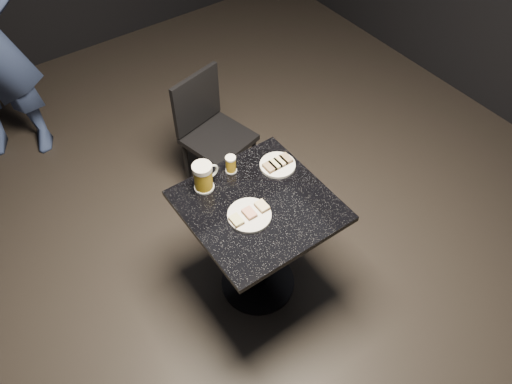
# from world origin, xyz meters

# --- Properties ---
(floor) EXTENTS (6.00, 6.00, 0.00)m
(floor) POSITION_xyz_m (0.00, 0.00, 0.00)
(floor) COLOR black
(floor) RESTS_ON ground
(plate_large) EXTENTS (0.21, 0.21, 0.01)m
(plate_large) POSITION_xyz_m (-0.08, -0.04, 0.76)
(plate_large) COLOR white
(plate_large) RESTS_ON table
(plate_small) EXTENTS (0.19, 0.19, 0.01)m
(plate_small) POSITION_xyz_m (0.23, 0.15, 0.76)
(plate_small) COLOR white
(plate_small) RESTS_ON table
(table) EXTENTS (0.70, 0.70, 0.75)m
(table) POSITION_xyz_m (0.00, 0.00, 0.51)
(table) COLOR black
(table) RESTS_ON floor
(beer_mug) EXTENTS (0.15, 0.10, 0.16)m
(beer_mug) POSITION_xyz_m (-0.16, 0.25, 0.83)
(beer_mug) COLOR silver
(beer_mug) RESTS_ON table
(beer_tumbler) EXTENTS (0.06, 0.06, 0.10)m
(beer_tumbler) POSITION_xyz_m (0.02, 0.27, 0.80)
(beer_tumbler) COLOR silver
(beer_tumbler) RESTS_ON table
(chair) EXTENTS (0.46, 0.46, 0.86)m
(chair) POSITION_xyz_m (0.24, 0.85, 0.50)
(chair) COLOR black
(chair) RESTS_ON floor
(canapes_on_plate_large) EXTENTS (0.20, 0.07, 0.02)m
(canapes_on_plate_large) POSITION_xyz_m (-0.08, -0.04, 0.77)
(canapes_on_plate_large) COLOR #4C3521
(canapes_on_plate_large) RESTS_ON plate_large
(canapes_on_plate_small) EXTENTS (0.16, 0.07, 0.02)m
(canapes_on_plate_small) POSITION_xyz_m (0.23, 0.15, 0.77)
(canapes_on_plate_small) COLOR #4C3521
(canapes_on_plate_small) RESTS_ON plate_small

